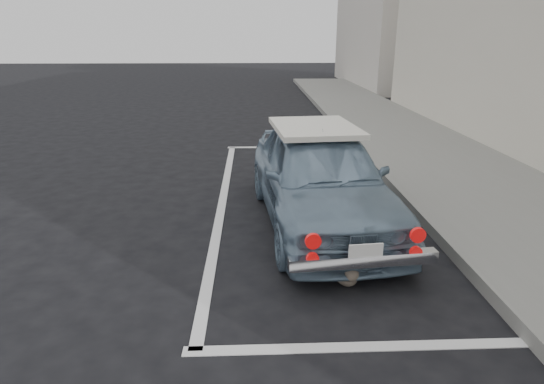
{
  "coord_description": "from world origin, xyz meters",
  "views": [
    {
      "loc": [
        -0.41,
        -3.54,
        2.4
      ],
      "look_at": [
        -0.21,
        1.23,
        0.75
      ],
      "focal_mm": 30.0,
      "sensor_mm": 36.0,
      "label": 1
    }
  ],
  "objects": [
    {
      "name": "pline_rear",
      "position": [
        0.5,
        -0.5,
        0.0
      ],
      "size": [
        3.0,
        0.12,
        0.01
      ],
      "primitive_type": "cube",
      "color": "silver",
      "rests_on": "ground"
    },
    {
      "name": "sidewalk",
      "position": [
        3.2,
        2.0,
        0.07
      ],
      "size": [
        2.8,
        40.0,
        0.15
      ],
      "primitive_type": "cube",
      "color": "slate",
      "rests_on": "ground"
    },
    {
      "name": "ground",
      "position": [
        0.0,
        0.0,
        0.0
      ],
      "size": [
        80.0,
        80.0,
        0.0
      ],
      "primitive_type": "plane",
      "color": "black",
      "rests_on": "ground"
    },
    {
      "name": "building_far",
      "position": [
        6.35,
        20.0,
        4.0
      ],
      "size": [
        3.5,
        10.0,
        8.0
      ],
      "primitive_type": "cube",
      "color": "beige",
      "rests_on": "ground"
    },
    {
      "name": "retro_coupe",
      "position": [
        0.45,
        2.13,
        0.65
      ],
      "size": [
        1.87,
        3.92,
        1.29
      ],
      "rotation": [
        0.0,
        0.0,
        0.09
      ],
      "color": "#728CA3",
      "rests_on": "ground"
    },
    {
      "name": "pline_side",
      "position": [
        -0.9,
        3.0,
        0.0
      ],
      "size": [
        0.12,
        7.0,
        0.01
      ],
      "primitive_type": "cube",
      "color": "silver",
      "rests_on": "ground"
    },
    {
      "name": "pline_front",
      "position": [
        0.5,
        6.5,
        0.0
      ],
      "size": [
        3.0,
        0.12,
        0.01
      ],
      "primitive_type": "cube",
      "color": "silver",
      "rests_on": "ground"
    },
    {
      "name": "cat",
      "position": [
        0.51,
        0.49,
        0.13
      ],
      "size": [
        0.29,
        0.53,
        0.28
      ],
      "rotation": [
        0.0,
        0.0,
        0.16
      ],
      "color": "#746558",
      "rests_on": "ground"
    }
  ]
}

